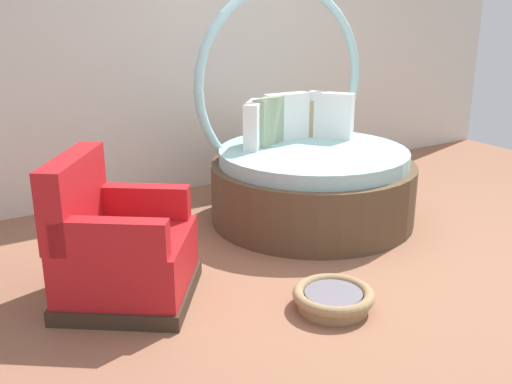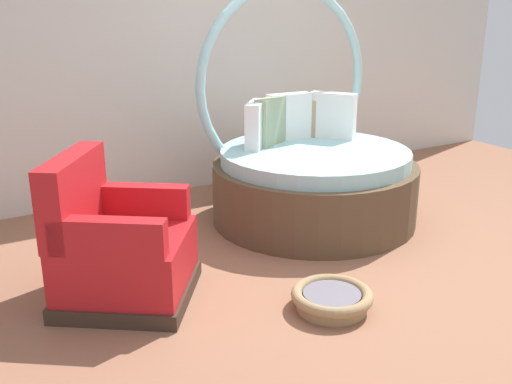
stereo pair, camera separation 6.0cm
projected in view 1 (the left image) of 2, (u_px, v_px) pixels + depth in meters
ground_plane at (359, 272)px, 4.20m from camera, size 8.00×8.00×0.02m
back_wall at (201, 45)px, 5.75m from camera, size 8.00×0.12×2.82m
round_daybed at (308, 171)px, 5.11m from camera, size 1.75×1.75×2.00m
red_armchair at (119, 251)px, 3.72m from camera, size 1.11×1.11×0.94m
pet_basket at (333, 298)px, 3.66m from camera, size 0.51×0.51×0.13m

